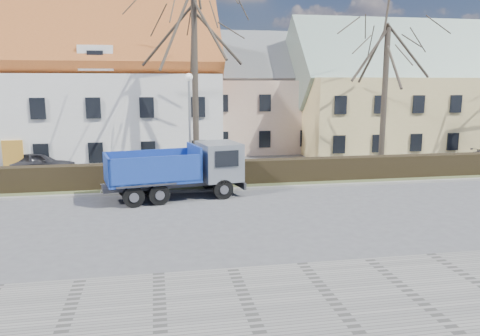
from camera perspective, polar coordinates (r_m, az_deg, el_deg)
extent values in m
plane|color=#4E4E51|center=(20.64, 2.42, -5.55)|extent=(120.00, 120.00, 0.00)
cube|color=gray|center=(13.00, 11.02, -15.48)|extent=(80.00, 5.00, 0.08)
cube|color=gray|center=(24.99, 0.09, -2.56)|extent=(80.00, 0.30, 0.12)
cube|color=#454E2C|center=(26.53, -0.54, -1.82)|extent=(80.00, 3.00, 0.10)
cube|color=black|center=(26.22, -0.47, -0.63)|extent=(60.00, 0.90, 1.30)
imported|color=#2A292E|center=(31.81, -23.03, 0.63)|extent=(4.53, 2.60, 1.45)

